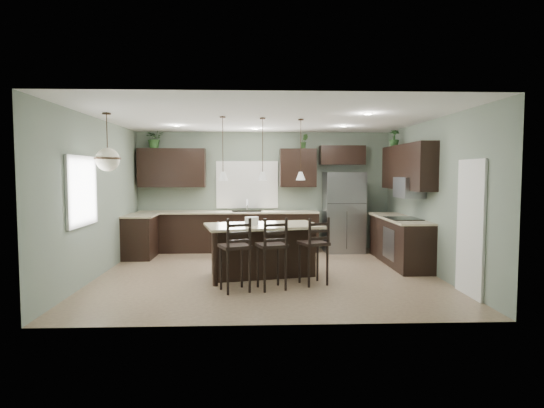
% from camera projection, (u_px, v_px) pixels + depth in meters
% --- Properties ---
extents(ground, '(6.00, 6.00, 0.00)m').
position_uv_depth(ground, '(267.00, 274.00, 8.24)').
color(ground, '#9E8466').
rests_on(ground, ground).
extents(pantry_door, '(0.04, 0.82, 2.04)m').
position_uv_depth(pantry_door, '(470.00, 228.00, 6.74)').
color(pantry_door, white).
rests_on(pantry_door, ground).
extents(window_back, '(1.35, 0.02, 1.00)m').
position_uv_depth(window_back, '(247.00, 185.00, 10.84)').
color(window_back, white).
rests_on(window_back, room_shell).
extents(window_left, '(0.02, 1.10, 1.00)m').
position_uv_depth(window_left, '(81.00, 191.00, 7.21)').
color(window_left, white).
rests_on(window_left, room_shell).
extents(left_return_cabs, '(0.60, 0.90, 0.90)m').
position_uv_depth(left_return_cabs, '(140.00, 237.00, 9.79)').
color(left_return_cabs, black).
rests_on(left_return_cabs, ground).
extents(left_return_countertop, '(0.66, 0.96, 0.04)m').
position_uv_depth(left_return_countertop, '(141.00, 215.00, 9.76)').
color(left_return_countertop, beige).
rests_on(left_return_countertop, left_return_cabs).
extents(back_lower_cabs, '(4.20, 0.60, 0.90)m').
position_uv_depth(back_lower_cabs, '(228.00, 232.00, 10.62)').
color(back_lower_cabs, black).
rests_on(back_lower_cabs, ground).
extents(back_countertop, '(4.20, 0.66, 0.04)m').
position_uv_depth(back_countertop, '(228.00, 212.00, 10.56)').
color(back_countertop, beige).
rests_on(back_countertop, back_lower_cabs).
extents(sink_inset, '(0.70, 0.45, 0.01)m').
position_uv_depth(sink_inset, '(247.00, 211.00, 10.58)').
color(sink_inset, gray).
rests_on(sink_inset, back_countertop).
extents(faucet, '(0.02, 0.02, 0.28)m').
position_uv_depth(faucet, '(247.00, 205.00, 10.54)').
color(faucet, silver).
rests_on(faucet, back_countertop).
extents(back_upper_left, '(1.55, 0.34, 0.90)m').
position_uv_depth(back_upper_left, '(172.00, 168.00, 10.59)').
color(back_upper_left, black).
rests_on(back_upper_left, room_shell).
extents(back_upper_right, '(0.85, 0.34, 0.90)m').
position_uv_depth(back_upper_right, '(298.00, 168.00, 10.71)').
color(back_upper_right, black).
rests_on(back_upper_right, room_shell).
extents(fridge_header, '(1.05, 0.34, 0.45)m').
position_uv_depth(fridge_header, '(342.00, 155.00, 10.73)').
color(fridge_header, black).
rests_on(fridge_header, room_shell).
extents(right_lower_cabs, '(0.60, 2.35, 0.90)m').
position_uv_depth(right_lower_cabs, '(399.00, 241.00, 9.19)').
color(right_lower_cabs, black).
rests_on(right_lower_cabs, ground).
extents(right_countertop, '(0.66, 2.35, 0.04)m').
position_uv_depth(right_countertop, '(399.00, 218.00, 9.15)').
color(right_countertop, beige).
rests_on(right_countertop, right_lower_cabs).
extents(cooktop, '(0.58, 0.75, 0.02)m').
position_uv_depth(cooktop, '(403.00, 218.00, 8.88)').
color(cooktop, black).
rests_on(cooktop, right_countertop).
extents(wall_oven_front, '(0.01, 0.72, 0.60)m').
position_uv_depth(wall_oven_front, '(388.00, 244.00, 8.90)').
color(wall_oven_front, gray).
rests_on(wall_oven_front, right_lower_cabs).
extents(right_upper_cabs, '(0.34, 2.35, 0.90)m').
position_uv_depth(right_upper_cabs, '(407.00, 167.00, 9.09)').
color(right_upper_cabs, black).
rests_on(right_upper_cabs, room_shell).
extents(microwave, '(0.40, 0.75, 0.40)m').
position_uv_depth(microwave, '(409.00, 188.00, 8.84)').
color(microwave, gray).
rests_on(microwave, right_upper_cabs).
extents(refrigerator, '(0.90, 0.74, 1.85)m').
position_uv_depth(refrigerator, '(344.00, 212.00, 10.52)').
color(refrigerator, gray).
rests_on(refrigerator, ground).
extents(kitchen_island, '(2.16, 1.51, 0.92)m').
position_uv_depth(kitchen_island, '(263.00, 250.00, 8.05)').
color(kitchen_island, black).
rests_on(kitchen_island, ground).
extents(serving_dish, '(0.24, 0.24, 0.14)m').
position_uv_depth(serving_dish, '(252.00, 221.00, 7.97)').
color(serving_dish, silver).
rests_on(serving_dish, kitchen_island).
extents(bar_stool_left, '(0.56, 0.56, 1.16)m').
position_uv_depth(bar_stool_left, '(235.00, 254.00, 7.01)').
color(bar_stool_left, black).
rests_on(bar_stool_left, ground).
extents(bar_stool_center, '(0.53, 0.53, 1.15)m').
position_uv_depth(bar_stool_center, '(272.00, 253.00, 7.14)').
color(bar_stool_center, black).
rests_on(bar_stool_center, ground).
extents(bar_stool_right, '(0.53, 0.53, 1.12)m').
position_uv_depth(bar_stool_right, '(313.00, 251.00, 7.45)').
color(bar_stool_right, black).
rests_on(bar_stool_right, ground).
extents(pendant_left, '(0.17, 0.17, 1.10)m').
position_uv_depth(pendant_left, '(223.00, 149.00, 7.75)').
color(pendant_left, white).
rests_on(pendant_left, room_shell).
extents(pendant_center, '(0.17, 0.17, 1.10)m').
position_uv_depth(pendant_center, '(263.00, 149.00, 7.93)').
color(pendant_center, white).
rests_on(pendant_center, room_shell).
extents(pendant_right, '(0.17, 0.17, 1.10)m').
position_uv_depth(pendant_right, '(301.00, 150.00, 8.11)').
color(pendant_right, white).
rests_on(pendant_right, room_shell).
extents(chandelier, '(0.42, 0.42, 0.94)m').
position_uv_depth(chandelier, '(107.00, 142.00, 7.28)').
color(chandelier, beige).
rests_on(chandelier, room_shell).
extents(plant_back_left, '(0.51, 0.47, 0.46)m').
position_uv_depth(plant_back_left, '(155.00, 138.00, 10.50)').
color(plant_back_left, '#284E22').
rests_on(plant_back_left, back_upper_left).
extents(plant_back_right, '(0.19, 0.15, 0.34)m').
position_uv_depth(plant_back_right, '(304.00, 141.00, 10.64)').
color(plant_back_right, '#2F5525').
rests_on(plant_back_right, back_upper_right).
extents(plant_right_wall, '(0.23, 0.23, 0.37)m').
position_uv_depth(plant_right_wall, '(394.00, 138.00, 9.82)').
color(plant_right_wall, '#264E22').
rests_on(plant_right_wall, right_upper_cabs).
extents(room_shell, '(6.00, 6.00, 6.00)m').
position_uv_depth(room_shell, '(267.00, 181.00, 8.12)').
color(room_shell, slate).
rests_on(room_shell, ground).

